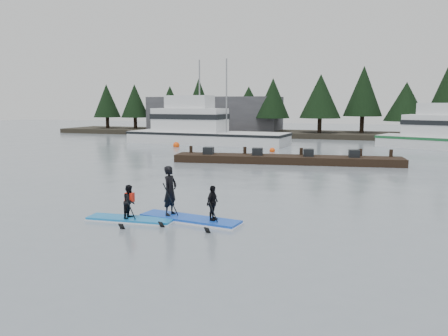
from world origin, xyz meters
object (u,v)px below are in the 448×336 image
(floating_dock, at_px, (286,159))
(paddleboard_solo, at_px, (130,209))
(fishing_boat_large, at_px, (203,137))
(paddleboard_duo, at_px, (186,204))

(floating_dock, distance_m, paddleboard_solo, 16.82)
(fishing_boat_large, height_order, paddleboard_solo, fishing_boat_large)
(floating_dock, bearing_deg, fishing_boat_large, 123.80)
(paddleboard_solo, bearing_deg, paddleboard_duo, 16.03)
(fishing_boat_large, distance_m, paddleboard_duo, 30.09)
(paddleboard_solo, xyz_separation_m, paddleboard_duo, (1.84, 0.68, 0.19))
(fishing_boat_large, height_order, paddleboard_duo, fishing_boat_large)
(fishing_boat_large, relative_size, floating_dock, 1.09)
(paddleboard_duo, bearing_deg, fishing_boat_large, 118.13)
(fishing_boat_large, xyz_separation_m, floating_dock, (10.95, -12.30, -0.45))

